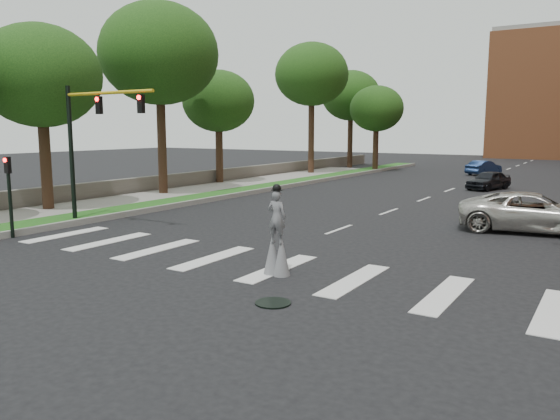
# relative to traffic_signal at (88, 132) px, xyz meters

# --- Properties ---
(ground_plane) EXTENTS (160.00, 160.00, 0.00)m
(ground_plane) POSITION_rel_traffic_signal_xyz_m (9.78, -3.00, -4.15)
(ground_plane) COLOR black
(ground_plane) RESTS_ON ground
(grass_median) EXTENTS (2.00, 60.00, 0.25)m
(grass_median) POSITION_rel_traffic_signal_xyz_m (-1.72, 17.00, -4.03)
(grass_median) COLOR #1B5217
(grass_median) RESTS_ON ground
(median_curb) EXTENTS (0.20, 60.00, 0.28)m
(median_curb) POSITION_rel_traffic_signal_xyz_m (-0.67, 17.00, -4.01)
(median_curb) COLOR gray
(median_curb) RESTS_ON ground
(sidewalk_left) EXTENTS (4.00, 60.00, 0.18)m
(sidewalk_left) POSITION_rel_traffic_signal_xyz_m (-4.72, 7.00, -4.06)
(sidewalk_left) COLOR gray
(sidewalk_left) RESTS_ON ground
(stone_wall) EXTENTS (0.50, 56.00, 1.10)m
(stone_wall) POSITION_rel_traffic_signal_xyz_m (-7.22, 19.00, -3.60)
(stone_wall) COLOR #5C564F
(stone_wall) RESTS_ON ground
(manhole) EXTENTS (0.90, 0.90, 0.04)m
(manhole) POSITION_rel_traffic_signal_xyz_m (12.78, -5.00, -4.13)
(manhole) COLOR black
(manhole) RESTS_ON ground
(traffic_signal) EXTENTS (5.30, 0.23, 6.20)m
(traffic_signal) POSITION_rel_traffic_signal_xyz_m (0.00, 0.00, 0.00)
(traffic_signal) COLOR black
(traffic_signal) RESTS_ON ground
(secondary_signal) EXTENTS (0.25, 0.21, 3.23)m
(secondary_signal) POSITION_rel_traffic_signal_xyz_m (-0.52, -3.50, -2.20)
(secondary_signal) COLOR black
(secondary_signal) RESTS_ON ground
(stilt_performer) EXTENTS (0.84, 0.54, 2.72)m
(stilt_performer) POSITION_rel_traffic_signal_xyz_m (11.42, -2.66, -3.13)
(stilt_performer) COLOR #311E13
(stilt_performer) RESTS_ON ground
(suv_crossing) EXTENTS (6.33, 3.65, 1.66)m
(suv_crossing) POSITION_rel_traffic_signal_xyz_m (16.95, 8.81, -3.32)
(suv_crossing) COLOR beige
(suv_crossing) RESTS_ON ground
(car_near) EXTENTS (2.82, 4.29, 1.36)m
(car_near) POSITION_rel_traffic_signal_xyz_m (12.04, 24.67, -3.47)
(car_near) COLOR black
(car_near) RESTS_ON ground
(car_mid) EXTENTS (2.73, 4.32, 1.34)m
(car_mid) POSITION_rel_traffic_signal_xyz_m (9.08, 37.63, -3.48)
(car_mid) COLOR #16274D
(car_mid) RESTS_ON ground
(tree_1) EXTENTS (6.10, 6.10, 9.55)m
(tree_1) POSITION_rel_traffic_signal_xyz_m (-5.36, 1.56, 2.77)
(tree_1) COLOR #311E13
(tree_1) RESTS_ON ground
(tree_2) EXTENTS (7.48, 7.48, 12.14)m
(tree_2) POSITION_rel_traffic_signal_xyz_m (-5.18, 9.88, 4.78)
(tree_2) COLOR #311E13
(tree_2) RESTS_ON ground
(tree_3) EXTENTS (5.53, 5.53, 8.74)m
(tree_3) POSITION_rel_traffic_signal_xyz_m (-6.53, 17.52, 2.20)
(tree_3) COLOR #311E13
(tree_3) RESTS_ON ground
(tree_4) EXTENTS (6.83, 6.83, 12.20)m
(tree_4) POSITION_rel_traffic_signal_xyz_m (-4.98, 29.51, 5.09)
(tree_4) COLOR #311E13
(tree_4) RESTS_ON ground
(tree_5) EXTENTS (6.45, 6.45, 10.66)m
(tree_5) POSITION_rel_traffic_signal_xyz_m (-5.84, 40.15, 3.72)
(tree_5) COLOR #311E13
(tree_5) RESTS_ON ground
(tree_6) EXTENTS (5.37, 5.37, 8.58)m
(tree_6) POSITION_rel_traffic_signal_xyz_m (-1.20, 36.19, 2.10)
(tree_6) COLOR #311E13
(tree_6) RESTS_ON ground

